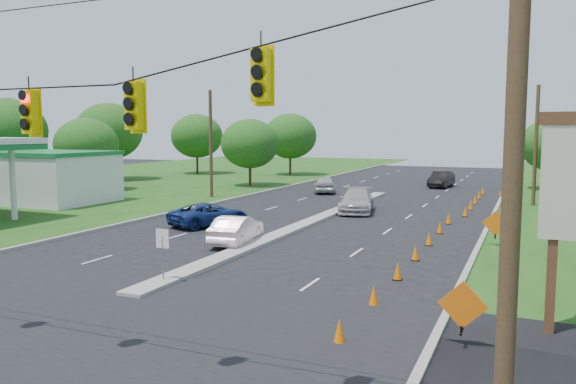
% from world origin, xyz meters
% --- Properties ---
extents(ground, '(160.00, 160.00, 0.00)m').
position_xyz_m(ground, '(0.00, 0.00, 0.00)').
color(ground, black).
rests_on(ground, ground).
extents(cross_street, '(160.00, 14.00, 0.02)m').
position_xyz_m(cross_street, '(0.00, 0.00, 0.00)').
color(cross_street, black).
rests_on(cross_street, ground).
extents(curb_left, '(0.25, 110.00, 0.16)m').
position_xyz_m(curb_left, '(-10.10, 30.00, 0.00)').
color(curb_left, gray).
rests_on(curb_left, ground).
extents(curb_right, '(0.25, 110.00, 0.16)m').
position_xyz_m(curb_right, '(10.10, 30.00, 0.00)').
color(curb_right, gray).
rests_on(curb_right, ground).
extents(median, '(1.00, 34.00, 0.18)m').
position_xyz_m(median, '(0.00, 21.00, 0.00)').
color(median, gray).
rests_on(median, ground).
extents(median_sign, '(0.55, 0.06, 2.05)m').
position_xyz_m(median_sign, '(0.00, 6.00, 1.46)').
color(median_sign, gray).
rests_on(median_sign, ground).
extents(utility_pole_far_left, '(0.28, 0.28, 9.00)m').
position_xyz_m(utility_pole_far_left, '(-12.50, 30.00, 4.50)').
color(utility_pole_far_left, '#422D1C').
rests_on(utility_pole_far_left, ground).
extents(utility_pole_far_right, '(0.28, 0.28, 9.00)m').
position_xyz_m(utility_pole_far_right, '(12.50, 35.00, 4.50)').
color(utility_pole_far_right, '#422D1C').
rests_on(utility_pole_far_right, ground).
extents(gas_station, '(18.40, 19.70, 5.20)m').
position_xyz_m(gas_station, '(-23.64, 20.24, 2.58)').
color(gas_station, white).
rests_on(gas_station, ground).
extents(cone_0, '(0.32, 0.32, 0.70)m').
position_xyz_m(cone_0, '(7.80, 3.00, 0.35)').
color(cone_0, '#FF6D01').
rests_on(cone_0, ground).
extents(cone_1, '(0.32, 0.32, 0.70)m').
position_xyz_m(cone_1, '(7.80, 6.50, 0.35)').
color(cone_1, '#FF6D01').
rests_on(cone_1, ground).
extents(cone_2, '(0.32, 0.32, 0.70)m').
position_xyz_m(cone_2, '(7.80, 10.00, 0.35)').
color(cone_2, '#FF6D01').
rests_on(cone_2, ground).
extents(cone_3, '(0.32, 0.32, 0.70)m').
position_xyz_m(cone_3, '(7.80, 13.50, 0.35)').
color(cone_3, '#FF6D01').
rests_on(cone_3, ground).
extents(cone_4, '(0.32, 0.32, 0.70)m').
position_xyz_m(cone_4, '(7.80, 17.00, 0.35)').
color(cone_4, '#FF6D01').
rests_on(cone_4, ground).
extents(cone_5, '(0.32, 0.32, 0.70)m').
position_xyz_m(cone_5, '(7.80, 20.50, 0.35)').
color(cone_5, '#FF6D01').
rests_on(cone_5, ground).
extents(cone_6, '(0.32, 0.32, 0.70)m').
position_xyz_m(cone_6, '(7.80, 24.00, 0.35)').
color(cone_6, '#FF6D01').
rests_on(cone_6, ground).
extents(cone_7, '(0.32, 0.32, 0.70)m').
position_xyz_m(cone_7, '(8.40, 27.50, 0.35)').
color(cone_7, '#FF6D01').
rests_on(cone_7, ground).
extents(cone_8, '(0.32, 0.32, 0.70)m').
position_xyz_m(cone_8, '(8.40, 31.00, 0.35)').
color(cone_8, '#FF6D01').
rests_on(cone_8, ground).
extents(cone_9, '(0.32, 0.32, 0.70)m').
position_xyz_m(cone_9, '(8.40, 34.50, 0.35)').
color(cone_9, '#FF6D01').
rests_on(cone_9, ground).
extents(cone_10, '(0.32, 0.32, 0.70)m').
position_xyz_m(cone_10, '(8.40, 38.00, 0.35)').
color(cone_10, '#FF6D01').
rests_on(cone_10, ground).
extents(cone_11, '(0.32, 0.32, 0.70)m').
position_xyz_m(cone_11, '(8.40, 41.50, 0.35)').
color(cone_11, '#FF6D01').
rests_on(cone_11, ground).
extents(work_sign_0, '(1.27, 0.58, 1.37)m').
position_xyz_m(work_sign_0, '(10.80, 4.00, 1.09)').
color(work_sign_0, black).
rests_on(work_sign_0, ground).
extents(work_sign_1, '(1.27, 0.58, 1.37)m').
position_xyz_m(work_sign_1, '(10.80, 18.00, 1.09)').
color(work_sign_1, black).
rests_on(work_sign_1, ground).
extents(work_sign_2, '(1.27, 0.58, 1.37)m').
position_xyz_m(work_sign_2, '(10.80, 32.00, 1.09)').
color(work_sign_2, black).
rests_on(work_sign_2, ground).
extents(tree_2, '(5.88, 5.88, 6.86)m').
position_xyz_m(tree_2, '(-26.00, 30.00, 4.34)').
color(tree_2, black).
rests_on(tree_2, ground).
extents(tree_3, '(7.56, 7.56, 8.82)m').
position_xyz_m(tree_3, '(-32.00, 40.00, 5.58)').
color(tree_3, black).
rests_on(tree_3, ground).
extents(tree_4, '(6.72, 6.72, 7.84)m').
position_xyz_m(tree_4, '(-28.00, 52.00, 4.96)').
color(tree_4, black).
rests_on(tree_4, ground).
extents(tree_5, '(5.88, 5.88, 6.86)m').
position_xyz_m(tree_5, '(-14.00, 40.00, 4.34)').
color(tree_5, black).
rests_on(tree_5, ground).
extents(tree_6, '(6.72, 6.72, 7.84)m').
position_xyz_m(tree_6, '(-16.00, 55.00, 4.96)').
color(tree_6, black).
rests_on(tree_6, ground).
extents(tree_12, '(5.88, 5.88, 6.86)m').
position_xyz_m(tree_12, '(14.00, 48.00, 4.34)').
color(tree_12, black).
rests_on(tree_12, ground).
extents(tree_14, '(7.56, 7.56, 8.82)m').
position_xyz_m(tree_14, '(-34.00, 28.00, 5.58)').
color(tree_14, black).
rests_on(tree_14, ground).
extents(white_sedan, '(2.12, 4.48, 1.42)m').
position_xyz_m(white_sedan, '(-1.14, 13.70, 0.71)').
color(white_sedan, '#F9D7DA').
rests_on(white_sedan, ground).
extents(blue_pickup, '(4.00, 5.39, 1.36)m').
position_xyz_m(blue_pickup, '(-5.23, 17.74, 0.68)').
color(blue_pickup, navy).
rests_on(blue_pickup, ground).
extents(silver_car_far, '(3.32, 5.78, 1.58)m').
position_xyz_m(silver_car_far, '(1.23, 26.66, 0.79)').
color(silver_car_far, '#A9A9A9').
rests_on(silver_car_far, ground).
extents(silver_car_oncoming, '(3.42, 4.95, 1.57)m').
position_xyz_m(silver_car_oncoming, '(-5.03, 37.39, 0.78)').
color(silver_car_oncoming, '#A8A8A9').
rests_on(silver_car_oncoming, ground).
extents(dark_car_receding, '(2.12, 5.01, 1.61)m').
position_xyz_m(dark_car_receding, '(4.04, 46.81, 0.80)').
color(dark_car_receding, black).
rests_on(dark_car_receding, ground).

